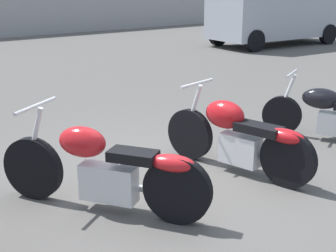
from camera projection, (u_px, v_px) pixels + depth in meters
The scene contains 5 objects.
ground_plane at pixel (164, 178), 5.45m from camera, with size 60.00×60.00×0.00m, color #514F4C.
motorcycle_slot_1 at pixel (105, 169), 4.56m from camera, with size 1.31×1.95×1.03m.
motorcycle_slot_2 at pixel (238, 137), 5.49m from camera, with size 0.70×1.99×1.02m.
motorcycle_slot_3 at pixel (336, 114), 6.56m from camera, with size 1.01×1.85×0.94m.
parked_van at pixel (275, 8), 16.23m from camera, with size 4.87×2.43×2.27m.
Camera 1 is at (-3.05, -3.99, 2.20)m, focal length 50.00 mm.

